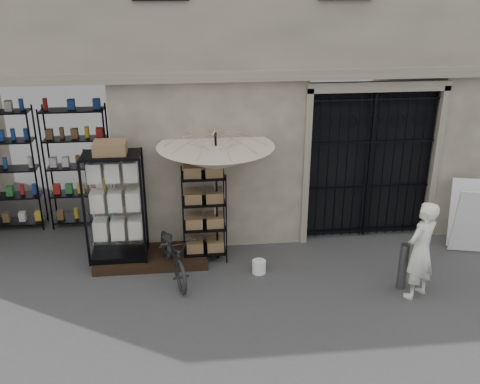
{
  "coord_description": "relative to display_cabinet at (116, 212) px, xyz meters",
  "views": [
    {
      "loc": [
        -1.73,
        -7.1,
        4.83
      ],
      "look_at": [
        -0.8,
        1.4,
        1.35
      ],
      "focal_mm": 40.0,
      "sensor_mm": 36.0,
      "label": 1
    }
  ],
  "objects": [
    {
      "name": "shopkeeper",
      "position": [
        4.85,
        -1.56,
        -1.02
      ],
      "size": [
        1.38,
        1.71,
        0.39
      ],
      "primitive_type": "imported",
      "rotation": [
        0.0,
        0.0,
        3.7
      ],
      "color": "silver",
      "rests_on": "ground"
    },
    {
      "name": "easel_sign",
      "position": [
        6.41,
        -0.17,
        -0.35
      ],
      "size": [
        0.77,
        0.84,
        1.3
      ],
      "rotation": [
        0.0,
        0.0,
        -0.26
      ],
      "color": "silver",
      "rests_on": "ground"
    },
    {
      "name": "white_bucket",
      "position": [
        2.43,
        -0.58,
        -0.9
      ],
      "size": [
        0.3,
        0.3,
        0.23
      ],
      "primitive_type": "cylinder",
      "rotation": [
        0.0,
        0.0,
        -0.3
      ],
      "color": "white",
      "rests_on": "ground"
    },
    {
      "name": "bicycle",
      "position": [
        0.96,
        -0.52,
        -1.02
      ],
      "size": [
        0.8,
        1.02,
        1.71
      ],
      "primitive_type": "imported",
      "rotation": [
        0.0,
        0.0,
        0.25
      ],
      "color": "black",
      "rests_on": "ground"
    },
    {
      "name": "shop_shelving",
      "position": [
        -1.6,
        1.78,
        0.23
      ],
      "size": [
        2.7,
        0.5,
        2.5
      ],
      "primitive_type": "cube",
      "color": "black",
      "rests_on": "ground"
    },
    {
      "name": "step_platform",
      "position": [
        0.55,
        0.03,
        -0.94
      ],
      "size": [
        2.0,
        0.9,
        0.15
      ],
      "primitive_type": "cube",
      "color": "black",
      "rests_on": "ground"
    },
    {
      "name": "market_umbrella",
      "position": [
        1.75,
        0.02,
        1.04
      ],
      "size": [
        2.21,
        2.23,
        2.86
      ],
      "rotation": [
        0.0,
        0.0,
        0.31
      ],
      "color": "black",
      "rests_on": "ground"
    },
    {
      "name": "display_cabinet",
      "position": [
        0.0,
        0.0,
        0.0
      ],
      "size": [
        1.05,
        0.74,
        2.09
      ],
      "rotation": [
        0.0,
        0.0,
        -0.16
      ],
      "color": "black",
      "rests_on": "step_platform"
    },
    {
      "name": "iron_gate",
      "position": [
        4.7,
        0.76,
        0.48
      ],
      "size": [
        2.5,
        0.21,
        3.0
      ],
      "color": "black",
      "rests_on": "ground"
    },
    {
      "name": "steel_bollard",
      "position": [
        4.71,
        -1.32,
        -0.61
      ],
      "size": [
        0.17,
        0.17,
        0.8
      ],
      "primitive_type": "cylinder",
      "rotation": [
        0.0,
        0.0,
        -0.16
      ],
      "color": "#5C5D5F",
      "rests_on": "ground"
    },
    {
      "name": "shop_recess",
      "position": [
        -1.55,
        1.28,
        0.48
      ],
      "size": [
        3.0,
        1.7,
        3.0
      ],
      "primitive_type": "cube",
      "color": "black",
      "rests_on": "ground"
    },
    {
      "name": "ground",
      "position": [
        2.95,
        -1.52,
        -1.02
      ],
      "size": [
        80.0,
        80.0,
        0.0
      ],
      "primitive_type": "plane",
      "color": "black",
      "rests_on": "ground"
    },
    {
      "name": "wire_rack",
      "position": [
        1.53,
        0.08,
        -0.18
      ],
      "size": [
        0.87,
        0.73,
        1.71
      ],
      "rotation": [
        0.0,
        0.0,
        0.3
      ],
      "color": "black",
      "rests_on": "ground"
    }
  ]
}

